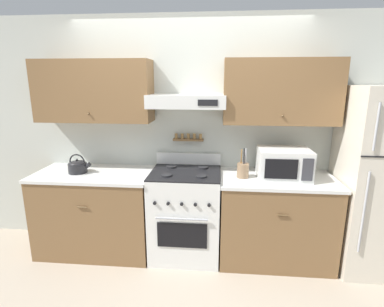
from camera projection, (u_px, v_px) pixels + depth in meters
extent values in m
plane|color=#B2A38E|center=(182.00, 272.00, 3.01)|extent=(16.00, 16.00, 0.00)
cube|color=silver|center=(189.00, 134.00, 3.39)|extent=(5.20, 0.08, 2.55)
cube|color=brown|center=(94.00, 91.00, 3.17)|extent=(1.23, 0.33, 0.64)
sphere|color=brown|center=(89.00, 114.00, 3.05)|extent=(0.02, 0.02, 0.02)
cube|color=brown|center=(281.00, 92.00, 2.99)|extent=(1.14, 0.33, 0.64)
sphere|color=brown|center=(283.00, 116.00, 2.88)|extent=(0.02, 0.02, 0.02)
cube|color=silver|center=(187.00, 101.00, 3.08)|extent=(0.80, 0.37, 0.14)
cube|color=black|center=(208.00, 103.00, 2.88)|extent=(0.19, 0.01, 0.06)
cube|color=brown|center=(188.00, 140.00, 3.33)|extent=(0.34, 0.07, 0.02)
cylinder|color=olive|center=(176.00, 136.00, 3.33)|extent=(0.03, 0.03, 0.06)
cylinder|color=olive|center=(182.00, 136.00, 3.32)|extent=(0.03, 0.03, 0.06)
cylinder|color=olive|center=(188.00, 136.00, 3.32)|extent=(0.03, 0.03, 0.06)
cylinder|color=olive|center=(194.00, 136.00, 3.31)|extent=(0.03, 0.03, 0.06)
cylinder|color=olive|center=(201.00, 136.00, 3.31)|extent=(0.03, 0.03, 0.06)
cube|color=brown|center=(97.00, 213.00, 3.33)|extent=(1.23, 0.65, 0.88)
cube|color=white|center=(94.00, 174.00, 3.22)|extent=(1.25, 0.68, 0.03)
cylinder|color=brown|center=(82.00, 207.00, 2.95)|extent=(0.10, 0.01, 0.01)
cube|color=brown|center=(275.00, 220.00, 3.16)|extent=(1.14, 0.65, 0.88)
cube|color=white|center=(278.00, 179.00, 3.05)|extent=(1.16, 0.68, 0.03)
cylinder|color=brown|center=(283.00, 215.00, 2.78)|extent=(0.10, 0.01, 0.01)
cube|color=white|center=(186.00, 214.00, 3.23)|extent=(0.72, 0.64, 0.93)
cube|color=black|center=(182.00, 235.00, 2.94)|extent=(0.49, 0.01, 0.26)
cylinder|color=#ADAFB5|center=(182.00, 219.00, 2.87)|extent=(0.51, 0.02, 0.02)
cube|color=black|center=(185.00, 172.00, 3.12)|extent=(0.72, 0.64, 0.01)
cylinder|color=#232326|center=(166.00, 175.00, 2.98)|extent=(0.11, 0.11, 0.02)
cylinder|color=#232326|center=(201.00, 176.00, 2.95)|extent=(0.11, 0.11, 0.02)
cylinder|color=#232326|center=(171.00, 167.00, 3.28)|extent=(0.11, 0.11, 0.02)
cylinder|color=#232326|center=(203.00, 167.00, 3.25)|extent=(0.11, 0.11, 0.02)
cylinder|color=black|center=(155.00, 203.00, 2.87)|extent=(0.03, 0.02, 0.03)
cylinder|color=black|center=(168.00, 204.00, 2.86)|extent=(0.03, 0.02, 0.03)
cylinder|color=black|center=(182.00, 204.00, 2.85)|extent=(0.03, 0.02, 0.03)
cylinder|color=black|center=(195.00, 205.00, 2.84)|extent=(0.03, 0.02, 0.03)
cylinder|color=black|center=(209.00, 205.00, 2.82)|extent=(0.03, 0.02, 0.03)
cube|color=white|center=(188.00, 159.00, 3.39)|extent=(0.72, 0.04, 0.13)
cube|color=beige|center=(378.00, 181.00, 2.93)|extent=(0.71, 0.69, 1.83)
cylinder|color=#ADAFB5|center=(377.00, 127.00, 2.46)|extent=(0.02, 0.02, 0.40)
cylinder|color=#ADAFB5|center=(364.00, 213.00, 2.65)|extent=(0.02, 0.02, 0.77)
cylinder|color=#232326|center=(78.00, 168.00, 3.20)|extent=(0.19, 0.19, 0.10)
ellipsoid|color=#232326|center=(77.00, 163.00, 3.19)|extent=(0.18, 0.18, 0.06)
sphere|color=black|center=(77.00, 160.00, 3.18)|extent=(0.02, 0.02, 0.02)
cylinder|color=#232326|center=(86.00, 167.00, 3.19)|extent=(0.12, 0.04, 0.10)
torus|color=black|center=(77.00, 162.00, 3.18)|extent=(0.17, 0.01, 0.17)
cube|color=white|center=(284.00, 164.00, 3.00)|extent=(0.51, 0.38, 0.30)
cube|color=black|center=(281.00, 169.00, 2.82)|extent=(0.30, 0.01, 0.19)
cube|color=#38383D|center=(308.00, 170.00, 2.80)|extent=(0.10, 0.01, 0.22)
cylinder|color=#8E7051|center=(243.00, 170.00, 3.04)|extent=(0.12, 0.12, 0.15)
cylinder|color=olive|center=(241.00, 156.00, 2.99)|extent=(0.01, 0.05, 0.16)
cylinder|color=#28282B|center=(244.00, 156.00, 3.00)|extent=(0.01, 0.04, 0.16)
cylinder|color=#B2B2B7|center=(246.00, 156.00, 3.01)|extent=(0.01, 0.03, 0.16)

